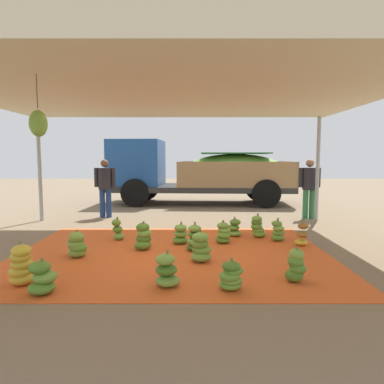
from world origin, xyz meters
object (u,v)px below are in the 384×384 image
object	(u,v)px
banana_bunch_1	(194,239)
worker_0	(104,184)
banana_bunch_3	(301,235)
banana_bunch_4	(179,235)
cargo_truck_main	(194,171)
banana_bunch_10	(142,237)
banana_bunch_8	(200,248)
banana_bunch_12	(41,279)
banana_bunch_13	(222,233)
worker_1	(308,184)
banana_bunch_15	(277,231)
banana_bunch_9	(117,230)
banana_bunch_6	(20,266)
banana_bunch_2	(166,271)
banana_bunch_0	(230,276)
banana_bunch_14	(233,228)
banana_bunch_11	(76,245)
banana_bunch_5	(295,266)

from	to	relation	value
banana_bunch_1	worker_0	xyz separation A→B (m)	(-2.57, 3.67, 0.75)
banana_bunch_3	banana_bunch_4	bearing A→B (deg)	176.43
banana_bunch_1	cargo_truck_main	distance (m)	6.81
banana_bunch_10	cargo_truck_main	distance (m)	6.77
banana_bunch_8	banana_bunch_12	size ratio (longest dim) A/B	1.10
banana_bunch_13	worker_1	xyz separation A→B (m)	(2.70, 2.89, 0.79)
banana_bunch_8	banana_bunch_4	bearing A→B (deg)	107.61
banana_bunch_8	banana_bunch_15	distance (m)	2.18
banana_bunch_8	banana_bunch_9	size ratio (longest dim) A/B	1.07
banana_bunch_1	banana_bunch_6	distance (m)	2.90
banana_bunch_6	cargo_truck_main	bearing A→B (deg)	73.82
banana_bunch_3	banana_bunch_8	distance (m)	2.27
banana_bunch_3	banana_bunch_8	bearing A→B (deg)	-152.80
banana_bunch_3	banana_bunch_9	size ratio (longest dim) A/B	1.01
banana_bunch_2	banana_bunch_8	xyz separation A→B (m)	(0.48, 1.10, 0.03)
banana_bunch_12	worker_0	distance (m)	5.75
banana_bunch_0	banana_bunch_6	distance (m)	2.83
banana_bunch_0	banana_bunch_2	xyz separation A→B (m)	(-0.85, 0.12, 0.03)
banana_bunch_10	worker_1	bearing A→B (deg)	38.21
banana_bunch_3	worker_0	world-z (taller)	worker_0
banana_bunch_1	banana_bunch_14	distance (m)	1.49
banana_bunch_0	worker_0	world-z (taller)	worker_0
banana_bunch_15	banana_bunch_4	bearing A→B (deg)	-172.88
banana_bunch_6	banana_bunch_15	size ratio (longest dim) A/B	1.25
banana_bunch_2	worker_0	bearing A→B (deg)	111.95
worker_0	banana_bunch_15	bearing A→B (deg)	-33.70
banana_bunch_15	banana_bunch_6	bearing A→B (deg)	-148.88
banana_bunch_1	banana_bunch_8	distance (m)	0.65
banana_bunch_8	banana_bunch_11	world-z (taller)	banana_bunch_8
worker_0	banana_bunch_8	bearing A→B (deg)	-58.27
banana_bunch_9	banana_bunch_2	bearing A→B (deg)	-64.86
banana_bunch_5	banana_bunch_15	world-z (taller)	banana_bunch_5
banana_bunch_0	worker_1	size ratio (longest dim) A/B	0.25
banana_bunch_8	cargo_truck_main	world-z (taller)	cargo_truck_main
banana_bunch_0	worker_0	size ratio (longest dim) A/B	0.25
banana_bunch_1	banana_bunch_13	size ratio (longest dim) A/B	1.15
banana_bunch_2	worker_1	world-z (taller)	worker_1
banana_bunch_12	banana_bunch_15	bearing A→B (deg)	37.18
banana_bunch_0	banana_bunch_8	world-z (taller)	banana_bunch_8
banana_bunch_13	banana_bunch_6	bearing A→B (deg)	-142.46
banana_bunch_9	worker_1	world-z (taller)	worker_1
banana_bunch_6	banana_bunch_15	bearing A→B (deg)	31.12
banana_bunch_8	banana_bunch_1	bearing A→B (deg)	98.66
banana_bunch_9	worker_0	size ratio (longest dim) A/B	0.29
banana_bunch_2	banana_bunch_14	xyz separation A→B (m)	(1.27, 2.94, -0.03)
banana_bunch_6	banana_bunch_12	xyz separation A→B (m)	(0.42, -0.31, -0.07)
banana_bunch_6	worker_0	bearing A→B (deg)	92.22
banana_bunch_4	banana_bunch_6	world-z (taller)	banana_bunch_6
banana_bunch_12	banana_bunch_14	bearing A→B (deg)	48.52
banana_bunch_8	banana_bunch_11	distance (m)	2.15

